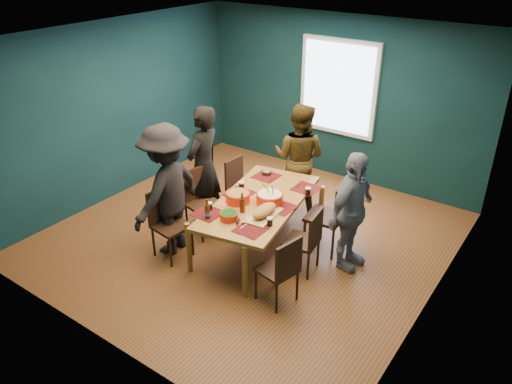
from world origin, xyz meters
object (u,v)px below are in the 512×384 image
chair_right_far (333,212)px  person_near_left (167,190)px  chair_right_mid (308,237)px  chair_left_mid (200,196)px  bowl_dumpling (270,198)px  chair_right_near (282,266)px  bowl_herbs (229,216)px  dining_table (259,205)px  cutting_board (264,212)px  bowl_salad (238,197)px  person_back (299,158)px  chair_left_far (239,182)px  person_far_left (204,166)px  person_right (351,212)px  chair_left_near (167,218)px

chair_right_far → person_near_left: (-1.75, -1.19, 0.29)m
chair_right_mid → person_near_left: 1.87m
chair_left_mid → bowl_dumpling: bearing=17.6°
chair_left_mid → chair_right_mid: bearing=13.4°
chair_right_mid → person_near_left: person_near_left is taller
chair_right_near → bowl_herbs: bearing=-178.5°
dining_table → bowl_dumpling: (0.15, 0.01, 0.15)m
chair_left_mid → cutting_board: (1.22, -0.21, 0.26)m
chair_left_mid → bowl_salad: (0.74, -0.10, 0.27)m
chair_right_near → person_back: size_ratio=0.52×
chair_left_far → person_far_left: bearing=-113.2°
chair_right_near → bowl_herbs: (-0.85, 0.16, 0.29)m
person_far_left → person_right: bearing=89.3°
person_far_left → bowl_salad: (0.87, -0.35, -0.06)m
chair_left_far → bowl_herbs: size_ratio=3.83×
chair_left_far → chair_left_near: chair_left_near is taller
bowl_dumpling → bowl_salad: bearing=-151.6°
chair_left_near → bowl_dumpling: size_ratio=2.69×
person_near_left → cutting_board: person_near_left is taller
chair_left_mid → person_right: bearing=24.4°
person_back → bowl_salad: (-0.02, -1.47, -0.02)m
dining_table → person_near_left: size_ratio=1.19×
chair_right_near → person_back: bearing=128.3°
person_far_left → bowl_salad: size_ratio=5.61×
chair_right_far → bowl_herbs: 1.39m
chair_right_far → person_near_left: 2.14m
chair_left_mid → person_near_left: (-0.02, -0.58, 0.33)m
person_far_left → person_right: (2.19, 0.17, -0.10)m
chair_right_mid → person_near_left: (-1.73, -0.60, 0.38)m
chair_right_mid → cutting_board: cutting_board is taller
chair_right_mid → bowl_salad: bearing=179.5°
chair_right_far → chair_right_mid: size_ratio=1.19×
dining_table → person_near_left: (-0.97, -0.66, 0.21)m
chair_left_mid → person_near_left: bearing=-79.8°
person_right → cutting_board: 1.06m
chair_right_mid → cutting_board: size_ratio=1.32×
chair_left_far → chair_right_near: (1.66, -1.41, 0.01)m
chair_left_far → chair_right_mid: 1.74m
chair_left_far → chair_right_far: size_ratio=0.84×
chair_left_far → chair_right_near: 2.18m
dining_table → bowl_dumpling: bowl_dumpling is taller
dining_table → person_back: 1.32m
cutting_board → chair_right_far: bearing=53.2°
person_far_left → chair_right_near: bearing=58.9°
dining_table → cutting_board: bearing=-57.5°
chair_left_far → chair_right_mid: (1.59, -0.72, 0.00)m
chair_left_mid → bowl_dumpling: size_ratio=2.72×
bowl_salad → person_far_left: bearing=157.8°
chair_right_mid → bowl_salad: 1.02m
chair_left_near → chair_right_far: (1.70, 1.28, 0.06)m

